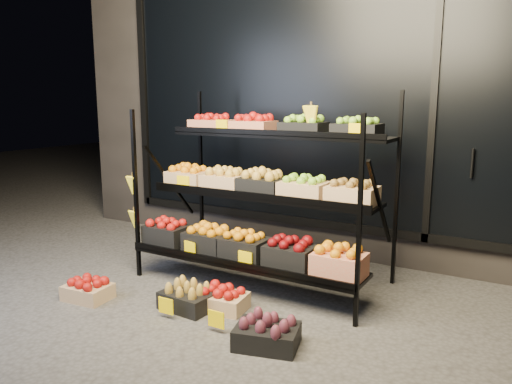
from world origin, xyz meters
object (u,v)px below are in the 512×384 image
Objects in this scene: floor_crate_left at (88,289)px; floor_crate_midleft at (188,297)px; display_rack at (259,194)px; floor_crate_midright at (223,298)px.

floor_crate_midleft reaches higher than floor_crate_left.
display_rack is at bearing 81.08° from floor_crate_midleft.
floor_crate_left is 1.12m from floor_crate_midright.
display_rack is 1.59m from floor_crate_left.
floor_crate_midright reaches higher than floor_crate_left.
floor_crate_midleft reaches higher than floor_crate_midright.
floor_crate_midleft is at bearing -103.07° from display_rack.
floor_crate_midleft is at bearing -160.17° from floor_crate_midright.
floor_crate_left is at bearing -166.81° from floor_crate_midright.
floor_crate_midleft is (0.81, 0.26, 0.01)m from floor_crate_left.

